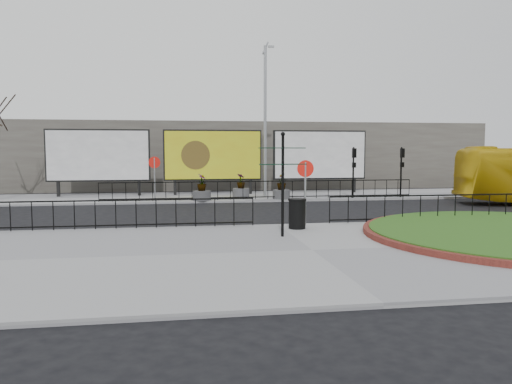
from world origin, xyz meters
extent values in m
plane|color=black|center=(0.00, 0.00, 0.00)|extent=(90.00, 90.00, 0.00)
cube|color=gray|center=(0.00, -5.00, 0.06)|extent=(30.00, 10.00, 0.12)
cube|color=gray|center=(0.00, 12.00, 0.06)|extent=(44.00, 6.00, 0.12)
cylinder|color=gray|center=(-5.00, 9.40, 1.32)|extent=(0.07, 0.07, 2.40)
cylinder|color=red|center=(-5.00, 9.40, 2.27)|extent=(0.64, 0.03, 0.64)
cylinder|color=white|center=(-5.00, 9.42, 2.27)|extent=(0.50, 0.03, 0.50)
cylinder|color=gray|center=(1.00, -0.40, 1.32)|extent=(0.07, 0.07, 2.40)
cylinder|color=red|center=(1.00, -0.40, 2.27)|extent=(0.64, 0.03, 0.64)
cylinder|color=white|center=(1.00, -0.38, 2.27)|extent=(0.50, 0.03, 0.50)
cube|color=black|center=(-10.90, 13.00, 0.62)|extent=(0.18, 0.18, 1.00)
cube|color=black|center=(-6.10, 13.00, 0.62)|extent=(0.18, 0.18, 1.00)
cube|color=black|center=(-8.50, 13.00, 2.62)|extent=(6.20, 0.25, 3.20)
cube|color=white|center=(-8.50, 12.84, 2.62)|extent=(6.00, 0.06, 3.00)
cube|color=black|center=(-3.90, 13.00, 0.62)|extent=(0.18, 0.18, 1.00)
cube|color=black|center=(0.90, 13.00, 0.62)|extent=(0.18, 0.18, 1.00)
cube|color=black|center=(-1.50, 13.00, 2.62)|extent=(6.20, 0.25, 3.20)
cube|color=#C7D61E|center=(-1.50, 12.84, 2.62)|extent=(6.00, 0.06, 3.00)
cube|color=black|center=(3.10, 13.00, 0.62)|extent=(0.18, 0.18, 1.00)
cube|color=black|center=(7.90, 13.00, 0.62)|extent=(0.18, 0.18, 1.00)
cube|color=black|center=(5.50, 13.00, 2.62)|extent=(6.20, 0.25, 3.20)
cube|color=white|center=(5.50, 12.84, 2.62)|extent=(6.00, 0.06, 3.00)
cylinder|color=gray|center=(1.50, 11.00, 4.62)|extent=(0.18, 0.18, 9.00)
cylinder|color=gray|center=(1.50, 11.00, 8.97)|extent=(0.43, 0.10, 0.77)
cube|color=gray|center=(1.85, 11.00, 9.07)|extent=(0.35, 0.15, 0.12)
cylinder|color=black|center=(6.50, 9.40, 1.62)|extent=(0.10, 0.10, 3.00)
cube|color=black|center=(6.50, 9.28, 2.77)|extent=(0.22, 0.18, 0.55)
cube|color=black|center=(6.50, 9.28, 2.07)|extent=(0.20, 0.16, 0.30)
cylinder|color=black|center=(9.50, 9.40, 1.62)|extent=(0.10, 0.10, 3.00)
cube|color=black|center=(9.50, 9.28, 2.77)|extent=(0.22, 0.18, 0.55)
cube|color=black|center=(9.50, 9.28, 2.07)|extent=(0.20, 0.16, 0.30)
cube|color=#636157|center=(0.00, 22.00, 2.50)|extent=(40.00, 10.00, 5.00)
cylinder|color=black|center=(-0.37, -2.69, 1.78)|extent=(0.09, 0.09, 3.32)
sphere|color=black|center=(-0.37, -2.69, 3.50)|extent=(0.15, 0.15, 0.15)
cube|color=black|center=(-0.79, -2.72, 3.05)|extent=(0.79, 0.20, 0.03)
cube|color=black|center=(0.03, -2.60, 3.05)|extent=(0.79, 0.31, 0.03)
cube|color=black|center=(-0.78, -2.76, 2.51)|extent=(0.79, 0.27, 0.03)
cube|color=black|center=(0.04, -2.66, 2.51)|extent=(0.79, 0.20, 0.03)
cylinder|color=black|center=(0.50, -1.16, 0.64)|extent=(0.62, 0.62, 1.03)
cylinder|color=black|center=(0.50, -1.16, 1.18)|extent=(0.66, 0.66, 0.07)
cylinder|color=#4C4C4F|center=(-2.41, 9.40, 0.39)|extent=(1.02, 1.02, 0.53)
imported|color=#235316|center=(-2.41, 9.40, 1.13)|extent=(0.69, 0.69, 0.95)
cylinder|color=#4C4C4F|center=(0.02, 11.00, 0.38)|extent=(1.01, 1.01, 0.52)
imported|color=#235316|center=(0.02, 11.00, 1.09)|extent=(0.70, 0.70, 0.89)
cylinder|color=#4C4C4F|center=(2.20, 9.52, 0.38)|extent=(1.00, 1.00, 0.52)
imported|color=#235316|center=(2.20, 9.52, 1.11)|extent=(0.65, 0.65, 0.94)
camera|label=1|loc=(-3.85, -18.69, 3.02)|focal=35.00mm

